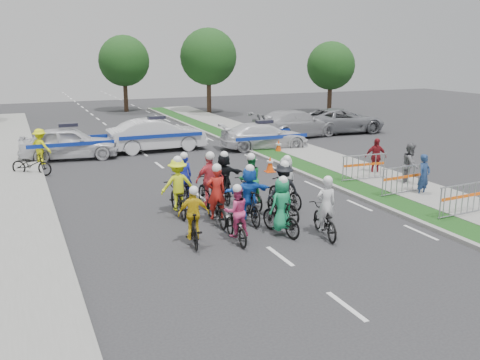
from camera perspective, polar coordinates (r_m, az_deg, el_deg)
name	(u,v)px	position (r m, az deg, el deg)	size (l,w,h in m)	color
ground	(280,256)	(13.94, 4.28, -8.12)	(90.00, 90.00, 0.00)	#28282B
curb_right	(339,189)	(20.51, 10.52, -0.91)	(0.20, 60.00, 0.12)	gray
grass_strip	(354,187)	(20.90, 12.11, -0.72)	(1.20, 60.00, 0.11)	#153E14
sidewalk_right	(393,182)	(21.97, 15.96, -0.22)	(2.40, 60.00, 0.13)	gray
sidewalk_left	(5,228)	(17.23, -23.75, -4.72)	(3.00, 60.00, 0.13)	gray
rider_0	(325,216)	(15.32, 9.04, -3.84)	(0.96, 1.85, 1.79)	black
rider_1	(281,212)	(15.27, 4.42, -3.40)	(0.82, 1.73, 1.76)	black
rider_2	(236,220)	(14.70, -0.43, -4.31)	(0.72, 1.66, 1.67)	black
rider_3	(193,222)	(14.52, -4.99, -4.48)	(0.89, 1.65, 1.68)	black
rider_4	(283,197)	(16.56, 4.60, -1.84)	(1.10, 1.91, 1.92)	black
rider_5	(249,198)	(16.22, 0.94, -1.98)	(1.48, 1.77, 1.86)	black
rider_6	(216,204)	(16.22, -2.57, -2.56)	(0.73, 1.88, 1.89)	black
rider_7	(285,187)	(17.85, 4.85, -0.79)	(0.85, 1.79, 1.82)	black
rider_8	(250,187)	(17.84, 1.05, -0.78)	(0.80, 1.86, 1.88)	black
rider_9	(210,188)	(17.56, -3.25, -0.83)	(1.02, 1.92, 1.99)	black
rider_10	(178,192)	(17.15, -6.65, -1.30)	(1.11, 1.94, 1.95)	black
rider_11	(224,180)	(18.48, -1.76, -0.05)	(1.48, 1.77, 1.81)	black
rider_12	(184,186)	(18.58, -5.99, -0.60)	(0.63, 1.76, 1.79)	black
police_car_0	(69,143)	(27.04, -17.75, 3.80)	(1.86, 4.61, 1.57)	silver
police_car_1	(157,135)	(28.18, -8.84, 4.77)	(1.75, 5.03, 1.66)	silver
police_car_2	(264,136)	(28.46, 2.61, 4.71)	(1.92, 4.72, 1.37)	silver
civilian_sedan	(296,124)	(32.32, 5.94, 5.99)	(2.29, 5.64, 1.64)	#ADADB1
civilian_suv	(341,121)	(34.49, 10.75, 6.24)	(2.56, 5.55, 1.54)	gray
spectator_0	(424,176)	(20.24, 19.03, 0.45)	(0.57, 0.37, 1.55)	navy
spectator_1	(410,165)	(21.68, 17.73, 1.57)	(0.81, 0.63, 1.68)	#58585D
spectator_2	(376,157)	(23.12, 14.27, 2.42)	(0.92, 0.38, 1.58)	maroon
marshal_hiviz	(40,147)	(26.23, -20.52, 3.36)	(1.06, 0.61, 1.65)	#EDF40C
barrier_0	(462,201)	(18.11, 22.62, -2.11)	(2.00, 0.50, 1.12)	#A5A8AD
barrier_1	(403,181)	(20.08, 16.95, -0.13)	(2.00, 0.50, 1.12)	#A5A8AD
barrier_2	(364,168)	(21.84, 13.08, 1.22)	(2.00, 0.50, 1.12)	#A5A8AD
cone_0	(270,164)	(23.12, 3.22, 1.70)	(0.40, 0.40, 0.70)	#F24C0C
cone_1	(279,146)	(27.39, 4.13, 3.60)	(0.40, 0.40, 0.70)	#F24C0C
parked_bike	(32,164)	(24.11, -21.34, 1.59)	(0.63, 1.82, 0.95)	black
tree_1	(208,57)	(44.09, -3.39, 12.98)	(4.55, 4.55, 6.82)	#382619
tree_2	(331,66)	(44.51, 9.66, 11.92)	(3.85, 3.85, 5.77)	#382619
tree_4	(124,61)	(46.34, -12.28, 12.31)	(4.20, 4.20, 6.30)	#382619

